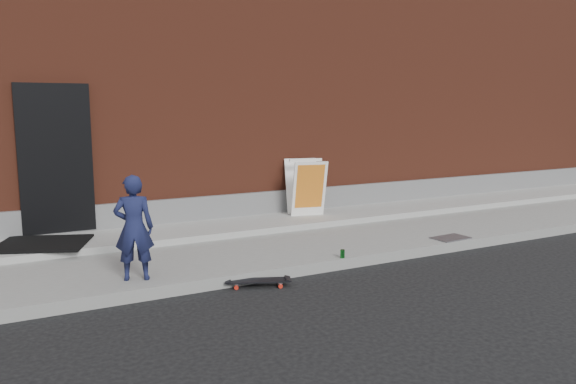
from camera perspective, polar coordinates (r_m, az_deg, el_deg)
ground at (r=7.36m, az=1.35°, el=-8.57°), size 80.00×80.00×0.00m
sidewalk at (r=8.63m, az=-3.52°, el=-5.47°), size 20.00×3.00×0.15m
apron at (r=9.41m, az=-5.79°, el=-3.52°), size 20.00×1.20×0.10m
building at (r=13.57m, az=-13.34°, el=9.78°), size 20.00×8.10×5.00m
child at (r=6.82m, az=-15.39°, el=-3.52°), size 0.53×0.42×1.25m
skateboard at (r=6.94m, az=-3.05°, el=-9.02°), size 0.79×0.47×0.09m
pizza_sign at (r=10.07m, az=1.83°, el=0.54°), size 0.74×0.82×1.01m
soda_can at (r=7.67m, az=5.56°, el=-6.27°), size 0.07×0.07×0.11m
doormat at (r=8.66m, az=-23.67°, el=-4.84°), size 1.46×1.33×0.03m
utility_plate at (r=9.11m, az=16.19°, el=-4.50°), size 0.59×0.40×0.02m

